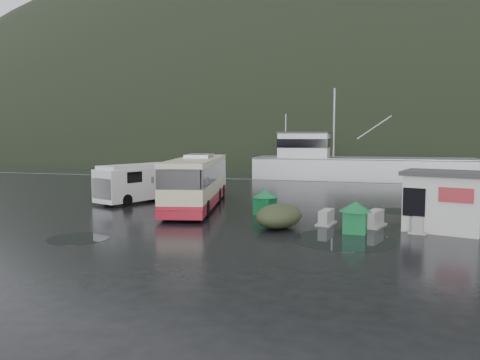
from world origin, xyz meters
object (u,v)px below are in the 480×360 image
(waste_bin_left, at_px, (355,233))
(waste_bin_right, at_px, (265,215))
(ticket_kiosk, at_px, (443,231))
(jersey_barrier_b, at_px, (419,232))
(jersey_barrier_a, at_px, (326,224))
(white_van, at_px, (139,202))
(fishing_trawler, at_px, (363,177))
(coach_bus, at_px, (197,207))
(jersey_barrier_c, at_px, (374,227))
(dome_tent, at_px, (279,228))

(waste_bin_left, xyz_separation_m, waste_bin_right, (-4.86, 3.53, 0.00))
(ticket_kiosk, distance_m, jersey_barrier_b, 1.19)
(waste_bin_right, xyz_separation_m, ticket_kiosk, (8.61, -1.85, 0.00))
(waste_bin_left, relative_size, jersey_barrier_a, 0.99)
(waste_bin_right, xyz_separation_m, jersey_barrier_b, (7.57, -2.43, 0.00))
(white_van, height_order, fishing_trawler, fishing_trawler)
(coach_bus, distance_m, jersey_barrier_b, 12.83)
(white_van, distance_m, waste_bin_right, 9.29)
(jersey_barrier_b, distance_m, jersey_barrier_c, 2.02)
(dome_tent, distance_m, jersey_barrier_c, 4.48)
(coach_bus, bearing_deg, dome_tent, -51.84)
(coach_bus, relative_size, white_van, 1.90)
(white_van, distance_m, jersey_barrier_a, 13.14)
(coach_bus, bearing_deg, waste_bin_left, -41.30)
(coach_bus, xyz_separation_m, waste_bin_left, (9.44, -5.22, 0.00))
(waste_bin_right, bearing_deg, jersey_barrier_b, -17.83)
(jersey_barrier_a, bearing_deg, jersey_barrier_c, 1.34)
(fishing_trawler, bearing_deg, waste_bin_left, -90.93)
(fishing_trawler, bearing_deg, dome_tent, -97.68)
(white_van, height_order, ticket_kiosk, ticket_kiosk)
(fishing_trawler, bearing_deg, jersey_barrier_c, -89.21)
(coach_bus, xyz_separation_m, jersey_barrier_a, (8.02, -3.54, 0.00))
(waste_bin_left, height_order, fishing_trawler, fishing_trawler)
(white_van, relative_size, fishing_trawler, 0.22)
(waste_bin_right, relative_size, jersey_barrier_a, 0.97)
(jersey_barrier_c, height_order, fishing_trawler, fishing_trawler)
(jersey_barrier_b, bearing_deg, waste_bin_left, -157.91)
(waste_bin_right, height_order, fishing_trawler, fishing_trawler)
(coach_bus, relative_size, jersey_barrier_a, 7.85)
(ticket_kiosk, distance_m, jersey_barrier_c, 2.96)
(ticket_kiosk, height_order, jersey_barrier_a, ticket_kiosk)
(waste_bin_right, height_order, dome_tent, waste_bin_right)
(jersey_barrier_a, relative_size, fishing_trawler, 0.05)
(waste_bin_right, distance_m, jersey_barrier_c, 5.94)
(white_van, xyz_separation_m, jersey_barrier_b, (16.50, -4.98, 0.00))
(ticket_kiosk, relative_size, jersey_barrier_b, 2.28)
(ticket_kiosk, height_order, jersey_barrier_b, ticket_kiosk)
(coach_bus, xyz_separation_m, jersey_barrier_c, (10.23, -3.48, 0.00))
(white_van, distance_m, ticket_kiosk, 18.09)
(jersey_barrier_c, bearing_deg, jersey_barrier_b, -18.33)
(dome_tent, height_order, ticket_kiosk, ticket_kiosk)
(waste_bin_left, bearing_deg, ticket_kiosk, 24.18)
(ticket_kiosk, relative_size, jersey_barrier_a, 2.43)
(waste_bin_right, height_order, jersey_barrier_b, waste_bin_right)
(jersey_barrier_c, bearing_deg, fishing_trawler, 92.82)
(waste_bin_right, height_order, jersey_barrier_c, waste_bin_right)
(jersey_barrier_a, relative_size, jersey_barrier_c, 0.92)
(waste_bin_left, height_order, dome_tent, waste_bin_left)
(dome_tent, distance_m, ticket_kiosk, 7.33)
(white_van, bearing_deg, ticket_kiosk, 6.57)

